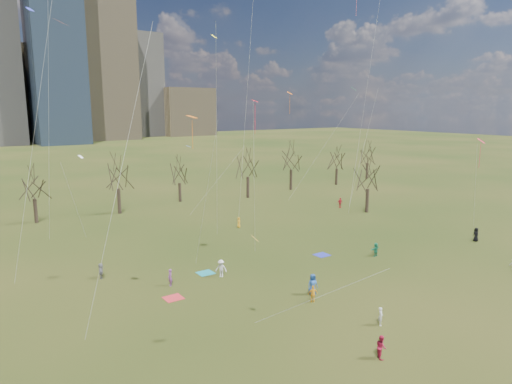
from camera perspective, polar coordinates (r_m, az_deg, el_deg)
ground at (r=45.80m, az=8.79°, el=-10.92°), size 500.00×500.00×0.00m
downtown_skyline at (r=243.80m, az=-29.37°, el=14.48°), size 212.50×78.00×118.00m
bare_tree_row at (r=74.76m, az=-11.21°, el=2.22°), size 113.04×29.80×9.50m
blanket_teal at (r=47.55m, az=-6.33°, el=-10.02°), size 1.60×1.50×0.03m
blanket_navy at (r=53.27m, az=8.23°, el=-7.79°), size 1.60×1.50×0.03m
blanket_crimson at (r=42.15m, az=-10.29°, el=-12.90°), size 1.60×1.50×0.03m
person_0 at (r=42.21m, az=7.10°, el=-11.38°), size 1.07×0.83×1.93m
person_1 at (r=37.85m, az=15.31°, el=-14.74°), size 0.62×0.64×1.48m
person_2 at (r=33.43m, az=15.38°, el=-18.15°), size 0.94×1.00×1.63m
person_4 at (r=40.72m, az=7.14°, el=-12.53°), size 0.97×0.72×1.53m
person_5 at (r=53.84m, az=14.74°, el=-6.96°), size 1.52×0.65×1.58m
person_6 at (r=64.06m, az=25.80°, el=-4.80°), size 0.86×1.01×1.76m
person_7 at (r=44.58m, az=-10.69°, el=-10.46°), size 0.45×0.64×1.65m
person_9 at (r=46.13m, az=-4.38°, el=-9.49°), size 1.26×1.29×1.77m
person_10 at (r=78.07m, az=10.47°, el=-1.32°), size 1.06×0.54×1.73m
person_11 at (r=48.19m, az=-18.82°, el=-9.30°), size 0.89×1.50×1.54m
person_12 at (r=64.32m, az=-2.17°, el=-3.81°), size 0.76×0.86×1.48m
kites_airborne at (r=52.92m, az=0.90°, el=7.62°), size 53.55×43.05×33.42m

